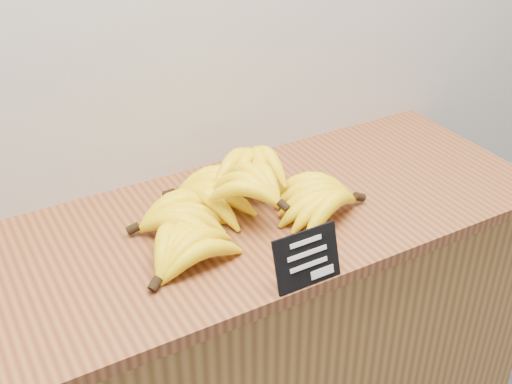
# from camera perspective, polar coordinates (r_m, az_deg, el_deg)

# --- Properties ---
(counter) EXTENTS (1.49, 0.50, 0.90)m
(counter) POSITION_cam_1_polar(r_m,az_deg,el_deg) (1.72, -0.85, -15.57)
(counter) COLOR olive
(counter) RESTS_ON ground
(counter_top) EXTENTS (1.39, 0.54, 0.03)m
(counter_top) POSITION_cam_1_polar(r_m,az_deg,el_deg) (1.41, -1.00, -2.69)
(counter_top) COLOR brown
(counter_top) RESTS_ON counter
(chalkboard_sign) EXTENTS (0.14, 0.04, 0.11)m
(chalkboard_sign) POSITION_cam_1_polar(r_m,az_deg,el_deg) (1.20, 4.57, -5.91)
(chalkboard_sign) COLOR black
(chalkboard_sign) RESTS_ON counter_top
(banana_pile) EXTENTS (0.54, 0.41, 0.12)m
(banana_pile) POSITION_cam_1_polar(r_m,az_deg,el_deg) (1.37, -2.06, -0.82)
(banana_pile) COLOR yellow
(banana_pile) RESTS_ON counter_top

